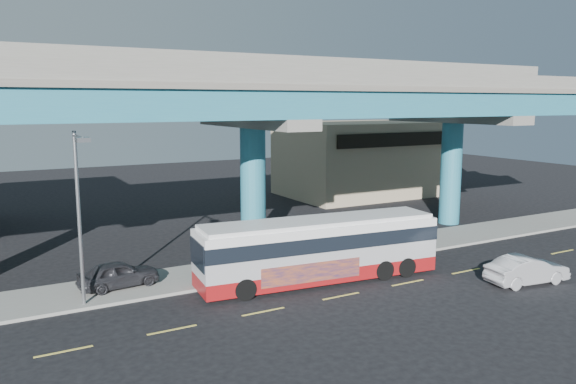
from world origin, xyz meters
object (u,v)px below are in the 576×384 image
transit_bus (319,247)px  stop_sign (322,231)px  sedan (527,270)px  parked_car (119,274)px  street_lamp (80,195)px

transit_bus → stop_sign: 2.58m
transit_bus → stop_sign: bearing=60.1°
sedan → stop_sign: (-7.22, 7.40, 1.28)m
sedan → parked_car: 19.81m
street_lamp → parked_car: bearing=48.5°
sedan → parked_car: parked_car is taller
sedan → parked_car: size_ratio=1.12×
transit_bus → stop_sign: transit_bus is taller
parked_car → street_lamp: street_lamp is taller
sedan → stop_sign: stop_sign is taller
transit_bus → sedan: transit_bus is taller
parked_car → street_lamp: 5.09m
transit_bus → street_lamp: (-10.90, 1.35, 3.32)m
stop_sign → parked_car: bearing=-170.4°
transit_bus → parked_car: transit_bus is taller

